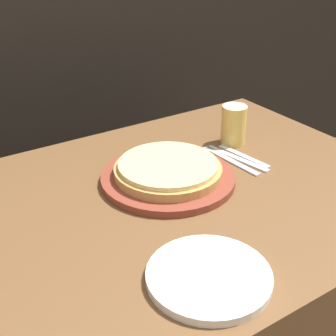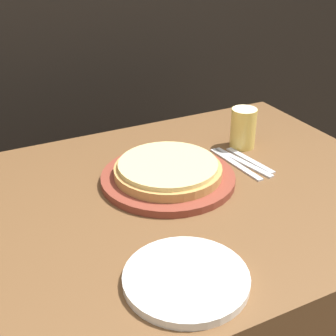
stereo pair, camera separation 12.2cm
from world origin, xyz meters
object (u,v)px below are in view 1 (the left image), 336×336
dinner_knife (237,158)px  spoon (243,156)px  beer_glass (234,123)px  dinner_plate (209,276)px  fork (230,161)px  pizza_on_board (168,173)px

dinner_knife → spoon: same height
spoon → dinner_knife: bearing=-180.0°
beer_glass → dinner_plate: size_ratio=0.50×
dinner_plate → fork: size_ratio=1.11×
beer_glass → spoon: (-0.04, -0.09, -0.06)m
beer_glass → fork: size_ratio=0.55×
pizza_on_board → dinner_plate: bearing=-111.7°
pizza_on_board → dinner_knife: pizza_on_board is taller
pizza_on_board → spoon: size_ratio=1.90×
pizza_on_board → dinner_plate: size_ratio=1.45×
pizza_on_board → fork: pizza_on_board is taller
beer_glass → dinner_knife: 0.13m
dinner_plate → spoon: dinner_plate is taller
fork → dinner_knife: same height
dinner_knife → spoon: (0.03, 0.00, 0.00)m
fork → beer_glass: bearing=47.2°
pizza_on_board → fork: size_ratio=1.61×
dinner_plate → dinner_knife: size_ratio=1.12×
beer_glass → dinner_knife: (-0.06, -0.09, -0.06)m
pizza_on_board → spoon: (0.26, -0.00, -0.02)m
dinner_knife → beer_glass: bearing=56.7°
dinner_plate → beer_glass: bearing=45.7°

